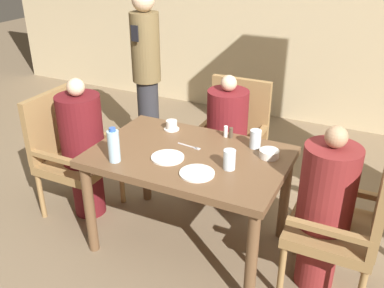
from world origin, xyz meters
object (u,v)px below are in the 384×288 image
object	(u,v)px
plate_main_right	(197,173)
diner_in_left_chair	(83,148)
glass_tall_near	(255,139)
diner_in_far_chair	(227,138)
diner_in_right_chair	(324,209)
water_bottle	(114,146)
standing_host	(146,70)
glass_tall_mid	(229,160)
chair_far_side	(233,134)
teacup_with_saucer	(172,125)
chair_left_side	(69,150)
chair_right_side	(349,221)
bowl_small	(269,154)
plate_main_left	(168,157)

from	to	relation	value
plate_main_right	diner_in_left_chair	bearing A→B (deg)	168.23
diner_in_left_chair	glass_tall_near	size ratio (longest dim) A/B	8.87
diner_in_left_chair	diner_in_far_chair	xyz separation A→B (m)	(0.88, 0.67, -0.02)
diner_in_right_chair	water_bottle	distance (m)	1.32
glass_tall_near	plate_main_right	bearing A→B (deg)	-111.85
water_bottle	standing_host	bearing A→B (deg)	114.00
diner_in_right_chair	glass_tall_mid	distance (m)	0.62
standing_host	glass_tall_mid	bearing A→B (deg)	-42.56
chair_far_side	water_bottle	distance (m)	1.21
teacup_with_saucer	glass_tall_mid	size ratio (longest dim) A/B	0.89
chair_left_side	chair_right_side	xyz separation A→B (m)	(2.05, 0.00, 0.00)
diner_in_left_chair	glass_tall_near	distance (m)	1.29
diner_in_right_chair	bowl_small	world-z (taller)	diner_in_right_chair
chair_right_side	water_bottle	world-z (taller)	chair_right_side
diner_in_left_chair	bowl_small	world-z (taller)	diner_in_left_chair
plate_main_right	glass_tall_near	bearing A→B (deg)	68.15
plate_main_left	bowl_small	distance (m)	0.65
plate_main_right	glass_tall_mid	distance (m)	0.21
plate_main_left	teacup_with_saucer	xyz separation A→B (m)	(-0.19, 0.40, 0.03)
plate_main_left	plate_main_right	world-z (taller)	same
diner_in_far_chair	standing_host	size ratio (longest dim) A/B	0.67
plate_main_left	glass_tall_mid	distance (m)	0.41
teacup_with_saucer	chair_left_side	bearing A→B (deg)	-159.16
chair_right_side	plate_main_right	distance (m)	0.92
plate_main_left	teacup_with_saucer	bearing A→B (deg)	115.12
diner_in_left_chair	standing_host	distance (m)	1.18
teacup_with_saucer	water_bottle	distance (m)	0.59
diner_in_right_chair	plate_main_right	bearing A→B (deg)	-163.30
chair_far_side	diner_in_far_chair	bearing A→B (deg)	-90.00
chair_right_side	glass_tall_near	bearing A→B (deg)	157.99
chair_left_side	chair_right_side	bearing A→B (deg)	0.00
plate_main_left	water_bottle	world-z (taller)	water_bottle
chair_far_side	chair_right_side	world-z (taller)	same
standing_host	teacup_with_saucer	size ratio (longest dim) A/B	14.20
water_bottle	glass_tall_near	xyz separation A→B (m)	(0.73, 0.57, -0.04)
diner_in_far_chair	standing_host	distance (m)	1.15
glass_tall_near	glass_tall_mid	world-z (taller)	same
chair_left_side	diner_in_far_chair	world-z (taller)	diner_in_far_chair
diner_in_left_chair	glass_tall_mid	world-z (taller)	diner_in_left_chair
water_bottle	glass_tall_mid	bearing A→B (deg)	18.01
diner_in_left_chair	water_bottle	bearing A→B (deg)	-30.00
plate_main_right	glass_tall_mid	bearing A→B (deg)	44.66
diner_in_left_chair	water_bottle	xyz separation A→B (m)	(0.51, -0.29, 0.26)
chair_far_side	plate_main_left	distance (m)	0.96
diner_in_left_chair	teacup_with_saucer	world-z (taller)	diner_in_left_chair
plate_main_right	plate_main_left	bearing A→B (deg)	158.80
plate_main_right	glass_tall_near	xyz separation A→B (m)	(0.20, 0.49, 0.06)
water_bottle	glass_tall_near	size ratio (longest dim) A/B	1.83
bowl_small	water_bottle	size ratio (longest dim) A/B	0.55
standing_host	bowl_small	bearing A→B (deg)	-32.71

